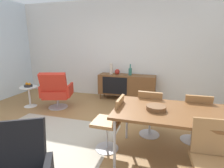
# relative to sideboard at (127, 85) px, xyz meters

# --- Properties ---
(ground_plane) EXTENTS (8.32, 8.32, 0.00)m
(ground_plane) POSITION_rel_sideboard_xyz_m (-0.28, -2.30, -0.44)
(ground_plane) COLOR #9E7242
(wall_back) EXTENTS (6.80, 0.12, 2.80)m
(wall_back) POSITION_rel_sideboard_xyz_m (-0.28, 0.30, 0.96)
(wall_back) COLOR silver
(wall_back) RESTS_ON ground_plane
(sideboard) EXTENTS (1.60, 0.45, 0.72)m
(sideboard) POSITION_rel_sideboard_xyz_m (0.00, 0.00, 0.00)
(sideboard) COLOR brown
(sideboard) RESTS_ON ground_plane
(vase_cobalt) EXTENTS (0.14, 0.14, 0.15)m
(vase_cobalt) POSITION_rel_sideboard_xyz_m (-0.28, 0.00, 0.36)
(vase_cobalt) COLOR maroon
(vase_cobalt) RESTS_ON sideboard
(vase_sculptural_dark) EXTENTS (0.09, 0.09, 0.31)m
(vase_sculptural_dark) POSITION_rel_sideboard_xyz_m (0.09, 0.00, 0.39)
(vase_sculptural_dark) COLOR #337266
(vase_sculptural_dark) RESTS_ON sideboard
(vase_ceramic_small) EXTENTS (0.09, 0.09, 0.31)m
(vase_ceramic_small) POSITION_rel_sideboard_xyz_m (-0.46, 0.00, 0.44)
(vase_ceramic_small) COLOR beige
(vase_ceramic_small) RESTS_ON sideboard
(dining_table) EXTENTS (1.60, 0.90, 0.74)m
(dining_table) POSITION_rel_sideboard_xyz_m (1.15, -2.45, 0.26)
(dining_table) COLOR brown
(dining_table) RESTS_ON ground_plane
(wooden_bowl_on_table) EXTENTS (0.26, 0.26, 0.06)m
(wooden_bowl_on_table) POSITION_rel_sideboard_xyz_m (0.91, -2.49, 0.33)
(wooden_bowl_on_table) COLOR brown
(wooden_bowl_on_table) RESTS_ON dining_table
(dining_chair_back_left) EXTENTS (0.42, 0.44, 0.86)m
(dining_chair_back_left) POSITION_rel_sideboard_xyz_m (0.80, -1.89, 0.03)
(dining_chair_back_left) COLOR #9E7042
(dining_chair_back_left) RESTS_ON ground_plane
(dining_chair_near_window) EXTENTS (0.43, 0.40, 0.86)m
(dining_chair_near_window) POSITION_rel_sideboard_xyz_m (0.26, -2.45, 0.03)
(dining_chair_near_window) COLOR #9E7042
(dining_chair_near_window) RESTS_ON ground_plane
(dining_chair_back_right) EXTENTS (0.41, 0.43, 0.86)m
(dining_chair_back_right) POSITION_rel_sideboard_xyz_m (1.50, -1.89, 0.03)
(dining_chair_back_right) COLOR #9E7042
(dining_chair_back_right) RESTS_ON ground_plane
(dining_chair_front_right) EXTENTS (0.43, 0.45, 0.86)m
(dining_chair_front_right) POSITION_rel_sideboard_xyz_m (1.49, -3.01, 0.03)
(dining_chair_front_right) COLOR #9E7042
(dining_chair_front_right) RESTS_ON ground_plane
(lounge_chair_red) EXTENTS (0.84, 0.80, 0.95)m
(lounge_chair_red) POSITION_rel_sideboard_xyz_m (-1.52, -1.17, 0.03)
(lounge_chair_red) COLOR red
(lounge_chair_red) RESTS_ON ground_plane
(side_table_round) EXTENTS (0.44, 0.44, 0.52)m
(side_table_round) POSITION_rel_sideboard_xyz_m (-2.28, -1.24, -0.12)
(side_table_round) COLOR white
(side_table_round) RESTS_ON ground_plane
(fruit_bowl) EXTENTS (0.20, 0.20, 0.11)m
(fruit_bowl) POSITION_rel_sideboard_xyz_m (-2.28, -1.24, 0.12)
(fruit_bowl) COLOR #262628
(fruit_bowl) RESTS_ON side_table_round
(area_rug) EXTENTS (2.20, 1.70, 0.01)m
(area_rug) POSITION_rel_sideboard_xyz_m (-0.87, -2.50, -0.44)
(area_rug) COLOR #B7AD99
(area_rug) RESTS_ON ground_plane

